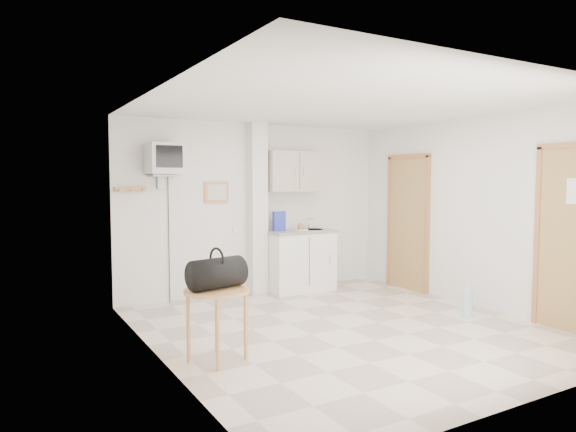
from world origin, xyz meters
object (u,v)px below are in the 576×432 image
duffel_bag (217,273)px  water_bottle (468,302)px  crt_television (165,160)px  round_table (217,299)px

duffel_bag → water_bottle: duffel_bag is taller
crt_television → water_bottle: 4.23m
round_table → duffel_bag: bearing=63.9°
crt_television → round_table: crt_television is taller
round_table → duffel_bag: 0.24m
water_bottle → crt_television: bearing=142.3°
crt_television → duffel_bag: 2.51m
crt_television → water_bottle: bearing=-37.7°
crt_television → water_bottle: (3.04, -2.35, -1.76)m
duffel_bag → crt_television: bearing=71.7°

